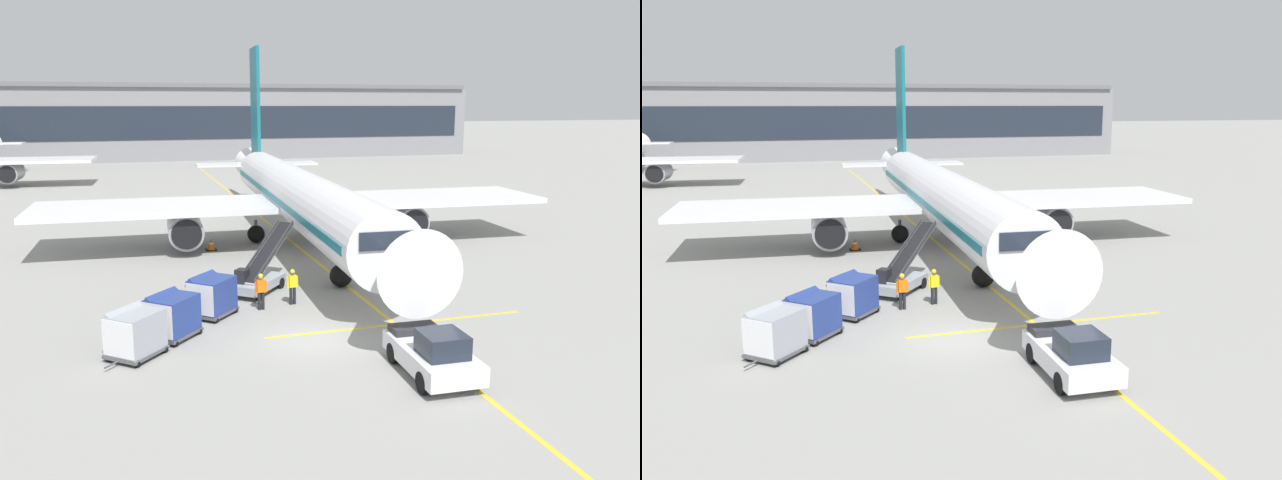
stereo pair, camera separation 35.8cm
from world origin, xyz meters
TOP-DOWN VIEW (x-y plane):
  - ground_plane at (0.00, 0.00)m, footprint 600.00×600.00m
  - parked_airplane at (4.28, 18.41)m, footprint 34.69×44.07m
  - belt_loader at (-0.56, 7.58)m, footprint 4.28×4.82m
  - baggage_cart_lead at (-3.44, 4.34)m, footprint 2.53×2.56m
  - baggage_cart_second at (-5.37, 1.97)m, footprint 2.53×2.56m
  - baggage_cart_third at (-6.89, 0.26)m, footprint 2.53×2.56m
  - pushback_tug at (3.19, -4.58)m, footprint 2.24×4.47m
  - ground_crew_by_loader at (-1.10, 4.57)m, footprint 0.57×0.27m
  - ground_crew_by_carts at (-3.17, 4.97)m, footprint 0.56×0.32m
  - ground_crew_marshaller at (0.52, 4.95)m, footprint 0.57×0.30m
  - safety_cone_engine_keepout at (-1.66, 17.95)m, footprint 0.70×0.70m
  - apron_guidance_line_lead_in at (4.09, 17.55)m, footprint 0.20×110.00m
  - apron_guidance_line_stop_bar at (4.24, 0.78)m, footprint 12.00×0.20m
  - terminal_building at (-13.01, 96.16)m, footprint 136.66×19.26m

SIDE VIEW (x-z plane):
  - ground_plane at x=0.00m, z-range 0.00..0.00m
  - apron_guidance_line_lead_in at x=4.09m, z-range 0.00..0.01m
  - apron_guidance_line_stop_bar at x=4.24m, z-range 0.00..0.01m
  - safety_cone_engine_keepout at x=-1.66m, z-range -0.01..0.78m
  - pushback_tug at x=3.19m, z-range -0.09..1.74m
  - belt_loader at x=-0.56m, z-range -0.71..2.50m
  - ground_crew_by_loader at x=-1.10m, z-range 0.13..1.87m
  - ground_crew_by_carts at x=-3.17m, z-range 0.13..1.87m
  - ground_crew_marshaller at x=0.52m, z-range 0.13..1.87m
  - baggage_cart_lead at x=-3.44m, z-range 0.04..1.96m
  - baggage_cart_second at x=-5.37m, z-range 0.04..1.96m
  - baggage_cart_third at x=-6.89m, z-range 0.04..1.96m
  - parked_airplane at x=4.28m, z-range -3.94..10.57m
  - terminal_building at x=-13.01m, z-range -0.05..12.75m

